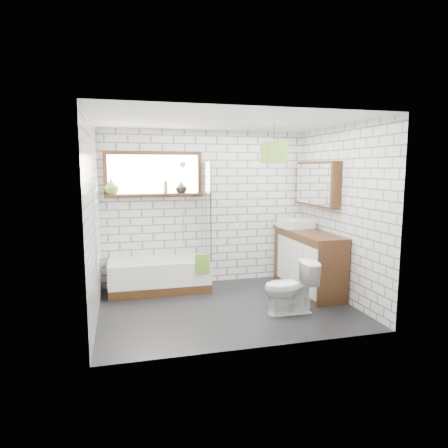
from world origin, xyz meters
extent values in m
cube|color=black|center=(0.00, 0.00, -0.01)|extent=(3.40, 2.60, 0.01)
cube|color=white|center=(0.00, 0.00, 2.50)|extent=(3.40, 2.60, 0.01)
cube|color=white|center=(0.00, 1.30, 1.25)|extent=(3.40, 0.01, 2.50)
cube|color=white|center=(0.00, -1.30, 1.25)|extent=(3.40, 0.01, 2.50)
cube|color=white|center=(-1.70, 0.00, 1.25)|extent=(0.01, 2.60, 2.50)
cube|color=white|center=(1.70, 0.00, 1.25)|extent=(0.01, 2.60, 2.50)
cube|color=black|center=(-0.85, 1.26, 1.80)|extent=(1.52, 0.16, 0.68)
cube|color=white|center=(-1.66, 0.00, 1.20)|extent=(0.06, 0.52, 1.00)
cube|color=black|center=(1.62, 0.60, 1.65)|extent=(0.16, 1.20, 0.70)
cylinder|color=silver|center=(-0.40, 1.26, 1.35)|extent=(0.02, 0.02, 1.30)
cube|color=white|center=(-0.83, 0.96, 0.25)|extent=(1.52, 0.67, 0.49)
cube|color=white|center=(-0.08, 0.96, 1.24)|extent=(0.02, 0.72, 1.50)
cube|color=#5D8A29|center=(-0.21, 0.63, 0.47)|extent=(0.21, 0.06, 0.29)
cube|color=tan|center=(-0.21, 0.63, 0.47)|extent=(0.19, 0.05, 0.25)
cube|color=black|center=(1.44, 0.48, 0.47)|extent=(0.53, 1.63, 0.93)
cube|color=white|center=(1.38, 0.82, 1.00)|extent=(0.49, 0.43, 0.14)
cylinder|color=silver|center=(1.54, 0.82, 1.06)|extent=(0.04, 0.04, 0.16)
imported|color=white|center=(0.75, -0.43, 0.35)|extent=(0.41, 0.70, 0.70)
imported|color=olive|center=(-1.50, 1.23, 1.60)|extent=(0.23, 0.23, 0.24)
imported|color=black|center=(-0.43, 1.23, 1.58)|extent=(0.20, 0.20, 0.19)
cylinder|color=olive|center=(-0.67, 1.23, 1.58)|extent=(0.08, 0.08, 0.20)
cylinder|color=#5D8A29|center=(0.66, 0.02, 2.10)|extent=(0.37, 0.37, 0.27)
camera|label=1|loc=(-1.35, -5.11, 1.89)|focal=32.00mm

